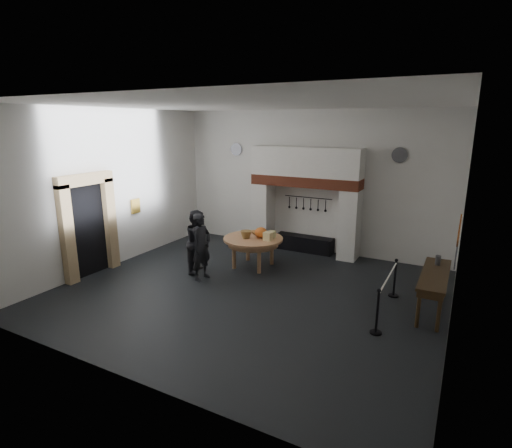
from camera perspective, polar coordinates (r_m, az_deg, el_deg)
The scene contains 39 objects.
floor at distance 10.10m, azimuth -0.95°, elevation -9.62°, with size 9.00×8.00×0.02m, color black.
ceiling at distance 9.25m, azimuth -1.07°, elevation 16.81°, with size 9.00×8.00×0.02m, color silver.
wall_back at distance 13.01m, azimuth 7.64°, elevation 6.00°, with size 9.00×0.02×4.50m, color silver.
wall_front at distance 6.34m, azimuth -18.91°, elevation -3.39°, with size 9.00×0.02×4.50m, color silver.
wall_left at distance 12.22m, azimuth -19.84°, elevation 4.76°, with size 0.02×8.00×4.50m, color silver.
wall_right at distance 8.27m, azimuth 27.37°, elevation -0.20°, with size 0.02×8.00×4.50m, color silver.
chimney_pier_left at distance 13.49m, azimuth 1.08°, elevation 1.35°, with size 0.55×0.70×2.15m, color silver.
chimney_pier_right at distance 12.47m, azimuth 13.24°, elevation -0.11°, with size 0.55×0.70×2.15m, color silver.
hearth_brick_band at distance 12.68m, azimuth 7.09°, elevation 6.08°, with size 3.50×0.72×0.32m, color #9E442B.
chimney_hood at distance 12.61m, azimuth 7.17°, elevation 8.83°, with size 3.50×0.70×0.90m, color silver.
iron_range at distance 13.19m, azimuth 6.92°, elevation -2.78°, with size 1.90×0.45×0.50m, color black.
utensil_rail at distance 13.02m, azimuth 7.44°, elevation 3.78°, with size 0.02×0.02×1.60m, color black.
door_recess at distance 11.76m, azimuth -22.91°, elevation -0.85°, with size 0.04×1.10×2.50m, color black.
door_jamb_near at distance 11.27m, azimuth -25.37°, elevation -1.47°, with size 0.22×0.30×2.60m, color tan.
door_jamb_far at distance 12.12m, azimuth -20.12°, elevation 0.07°, with size 0.22×0.30×2.60m, color tan.
door_lintel at distance 11.44m, azimuth -23.29°, elevation 5.88°, with size 0.22×1.70×0.30m, color tan.
wall_plaque at distance 12.84m, azimuth -16.82°, elevation 2.47°, with size 0.05×0.34×0.44m, color gold.
work_table at distance 11.52m, azimuth -0.41°, elevation -2.13°, with size 1.72×1.72×0.07m, color tan.
pumpkin at distance 11.46m, azimuth 0.71°, elevation -1.23°, with size 0.36×0.36×0.31m, color #D64E1E.
cheese_block_big at distance 11.21m, azimuth 1.72°, elevation -1.77°, with size 0.22×0.22×0.24m, color #F5DB92.
cheese_block_small at distance 11.48m, azimuth 2.29°, elevation -1.49°, with size 0.18×0.18×0.20m, color #D9D082.
wicker_basket at distance 11.42m, azimuth -1.43°, elevation -1.52°, with size 0.32×0.32×0.22m, color olive.
bread_loaf at distance 11.83m, azimuth -0.03°, elevation -1.18°, with size 0.31×0.18×0.13m, color #A6783B.
visitor_near at distance 10.68m, azimuth -7.81°, elevation -3.23°, with size 0.66×0.43×1.81m, color black.
visitor_far at distance 11.22m, azimuth -8.28°, elevation -2.47°, with size 0.86×0.67×1.78m, color black.
side_table at distance 9.63m, azimuth 24.21°, elevation -6.58°, with size 0.55×2.20×0.06m, color #352713.
pewter_jug at distance 10.15m, azimuth 24.55°, elevation -4.73°, with size 0.12×0.12×0.22m, color #505156.
copper_pan_a at distance 8.54m, azimuth 26.91°, elevation -1.82°, with size 0.34×0.34×0.03m, color #C6662D.
copper_pan_b at distance 9.07m, azimuth 27.03°, elevation -0.96°, with size 0.32×0.32×0.03m, color #C6662D.
copper_pan_c at distance 9.61m, azimuth 27.13°, elevation -0.19°, with size 0.30×0.30×0.03m, color #C6662D.
copper_pan_d at distance 10.15m, azimuth 27.22°, elevation 0.49°, with size 0.28×0.28×0.03m, color #C6662D.
pewter_plate_left at distance 8.87m, azimuth 26.59°, elevation -4.61°, with size 0.40×0.40×0.03m, color #4C4C51.
pewter_plate_mid at distance 9.44m, azimuth 26.73°, elevation -3.53°, with size 0.40×0.40×0.03m, color #4C4C51.
pewter_plate_right at distance 10.02m, azimuth 26.86°, elevation -2.59°, with size 0.40×0.40×0.03m, color #4C4C51.
pewter_plate_back_left at distance 14.05m, azimuth -2.83°, elevation 10.61°, with size 0.44×0.44×0.03m, color #4C4C51.
pewter_plate_back_right at distance 12.19m, azimuth 19.83°, elevation 9.25°, with size 0.44×0.44×0.03m, color #4C4C51.
barrier_post_near at distance 8.41m, azimuth 16.94°, elevation -12.02°, with size 0.05×0.05×0.90m, color black.
barrier_post_far at distance 10.23m, azimuth 19.22°, elevation -7.40°, with size 0.05×0.05×0.90m, color black.
barrier_rope at distance 9.17m, azimuth 18.39°, elevation -7.19°, with size 0.04×0.04×2.00m, color white.
Camera 1 is at (4.50, -8.07, 4.08)m, focal length 28.00 mm.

